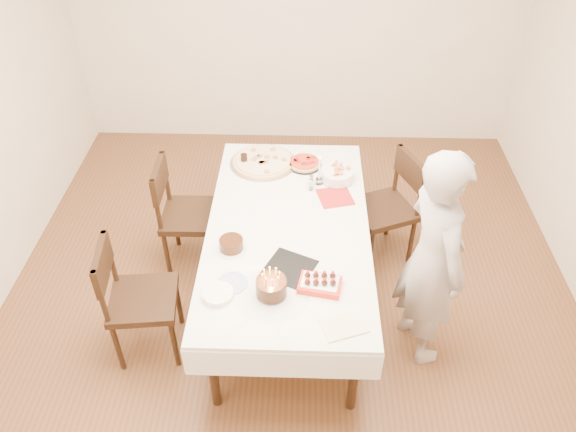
{
  "coord_description": "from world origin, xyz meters",
  "views": [
    {
      "loc": [
        0.08,
        -2.96,
        3.33
      ],
      "look_at": [
        -0.02,
        0.05,
        0.84
      ],
      "focal_mm": 35.0,
      "sensor_mm": 36.0,
      "label": 1
    }
  ],
  "objects_px": {
    "taper_candle": "(320,170)",
    "birthday_cake": "(271,283)",
    "chair_left_savory": "(192,216)",
    "strawberry_box": "(320,284)",
    "cola_glass": "(244,160)",
    "pizza_white": "(263,161)",
    "layer_cake": "(231,245)",
    "chair_right_savory": "(383,210)",
    "person": "(432,260)",
    "dining_table": "(288,264)",
    "pasta_bowl": "(337,175)",
    "pizza_pepperoni": "(304,163)",
    "chair_left_dessert": "(143,300)"
  },
  "relations": [
    {
      "from": "pasta_bowl",
      "to": "chair_right_savory",
      "type": "bearing_deg",
      "value": -2.47
    },
    {
      "from": "taper_candle",
      "to": "cola_glass",
      "type": "height_order",
      "value": "taper_candle"
    },
    {
      "from": "person",
      "to": "pizza_pepperoni",
      "type": "distance_m",
      "value": 1.42
    },
    {
      "from": "dining_table",
      "to": "pizza_pepperoni",
      "type": "height_order",
      "value": "pizza_pepperoni"
    },
    {
      "from": "pasta_bowl",
      "to": "pizza_pepperoni",
      "type": "bearing_deg",
      "value": 142.94
    },
    {
      "from": "cola_glass",
      "to": "taper_candle",
      "type": "bearing_deg",
      "value": -21.52
    },
    {
      "from": "chair_left_dessert",
      "to": "dining_table",
      "type": "bearing_deg",
      "value": -160.23
    },
    {
      "from": "taper_candle",
      "to": "layer_cake",
      "type": "bearing_deg",
      "value": -127.84
    },
    {
      "from": "person",
      "to": "pasta_bowl",
      "type": "relative_size",
      "value": 6.53
    },
    {
      "from": "pasta_bowl",
      "to": "birthday_cake",
      "type": "height_order",
      "value": "birthday_cake"
    },
    {
      "from": "birthday_cake",
      "to": "strawberry_box",
      "type": "relative_size",
      "value": 0.73
    },
    {
      "from": "chair_left_savory",
      "to": "strawberry_box",
      "type": "relative_size",
      "value": 3.74
    },
    {
      "from": "dining_table",
      "to": "pizza_pepperoni",
      "type": "distance_m",
      "value": 0.87
    },
    {
      "from": "person",
      "to": "cola_glass",
      "type": "xyz_separation_m",
      "value": [
        -1.32,
        1.14,
        -0.02
      ]
    },
    {
      "from": "strawberry_box",
      "to": "layer_cake",
      "type": "bearing_deg",
      "value": 150.62
    },
    {
      "from": "layer_cake",
      "to": "person",
      "type": "bearing_deg",
      "value": -5.97
    },
    {
      "from": "pizza_pepperoni",
      "to": "taper_candle",
      "type": "bearing_deg",
      "value": -64.77
    },
    {
      "from": "pizza_pepperoni",
      "to": "chair_right_savory",
      "type": "bearing_deg",
      "value": -18.12
    },
    {
      "from": "taper_candle",
      "to": "birthday_cake",
      "type": "height_order",
      "value": "taper_candle"
    },
    {
      "from": "dining_table",
      "to": "pizza_white",
      "type": "bearing_deg",
      "value": 106.27
    },
    {
      "from": "person",
      "to": "strawberry_box",
      "type": "distance_m",
      "value": 0.75
    },
    {
      "from": "pizza_white",
      "to": "cola_glass",
      "type": "distance_m",
      "value": 0.16
    },
    {
      "from": "taper_candle",
      "to": "birthday_cake",
      "type": "xyz_separation_m",
      "value": [
        -0.31,
        -1.17,
        -0.03
      ]
    },
    {
      "from": "taper_candle",
      "to": "chair_left_savory",
      "type": "bearing_deg",
      "value": -174.11
    },
    {
      "from": "taper_candle",
      "to": "strawberry_box",
      "type": "xyz_separation_m",
      "value": [
        -0.01,
        -1.1,
        -0.1
      ]
    },
    {
      "from": "dining_table",
      "to": "taper_candle",
      "type": "relative_size",
      "value": 8.23
    },
    {
      "from": "pizza_pepperoni",
      "to": "taper_candle",
      "type": "relative_size",
      "value": 1.06
    },
    {
      "from": "dining_table",
      "to": "strawberry_box",
      "type": "xyz_separation_m",
      "value": [
        0.22,
        -0.58,
        0.41
      ]
    },
    {
      "from": "chair_left_dessert",
      "to": "chair_left_savory",
      "type": "bearing_deg",
      "value": -108.11
    },
    {
      "from": "chair_right_savory",
      "to": "layer_cake",
      "type": "xyz_separation_m",
      "value": [
        -1.13,
        -0.8,
        0.32
      ]
    },
    {
      "from": "dining_table",
      "to": "pizza_pepperoni",
      "type": "bearing_deg",
      "value": 81.88
    },
    {
      "from": "taper_candle",
      "to": "cola_glass",
      "type": "xyz_separation_m",
      "value": [
        -0.6,
        0.24,
        -0.08
      ]
    },
    {
      "from": "chair_right_savory",
      "to": "chair_left_savory",
      "type": "xyz_separation_m",
      "value": [
        -1.54,
        -0.14,
        0.01
      ]
    },
    {
      "from": "chair_right_savory",
      "to": "pasta_bowl",
      "type": "xyz_separation_m",
      "value": [
        -0.39,
        0.02,
        0.32
      ]
    },
    {
      "from": "pizza_white",
      "to": "person",
      "type": "bearing_deg",
      "value": -44.95
    },
    {
      "from": "chair_left_savory",
      "to": "cola_glass",
      "type": "bearing_deg",
      "value": -140.62
    },
    {
      "from": "cola_glass",
      "to": "layer_cake",
      "type": "relative_size",
      "value": 0.49
    },
    {
      "from": "chair_right_savory",
      "to": "taper_candle",
      "type": "height_order",
      "value": "taper_candle"
    },
    {
      "from": "person",
      "to": "pizza_pepperoni",
      "type": "height_order",
      "value": "person"
    },
    {
      "from": "person",
      "to": "layer_cake",
      "type": "distance_m",
      "value": 1.32
    },
    {
      "from": "strawberry_box",
      "to": "cola_glass",
      "type": "bearing_deg",
      "value": 114.01
    },
    {
      "from": "chair_left_dessert",
      "to": "strawberry_box",
      "type": "bearing_deg",
      "value": 168.32
    },
    {
      "from": "chair_left_dessert",
      "to": "cola_glass",
      "type": "height_order",
      "value": "chair_left_dessert"
    },
    {
      "from": "chair_right_savory",
      "to": "pasta_bowl",
      "type": "distance_m",
      "value": 0.51
    },
    {
      "from": "cola_glass",
      "to": "layer_cake",
      "type": "distance_m",
      "value": 1.01
    },
    {
      "from": "chair_left_dessert",
      "to": "pizza_white",
      "type": "relative_size",
      "value": 1.76
    },
    {
      "from": "chair_left_dessert",
      "to": "strawberry_box",
      "type": "height_order",
      "value": "chair_left_dessert"
    },
    {
      "from": "chair_left_savory",
      "to": "taper_candle",
      "type": "xyz_separation_m",
      "value": [
        1.01,
        0.1,
        0.39
      ]
    },
    {
      "from": "strawberry_box",
      "to": "pizza_pepperoni",
      "type": "bearing_deg",
      "value": 94.6
    },
    {
      "from": "chair_right_savory",
      "to": "person",
      "type": "bearing_deg",
      "value": -101.75
    }
  ]
}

